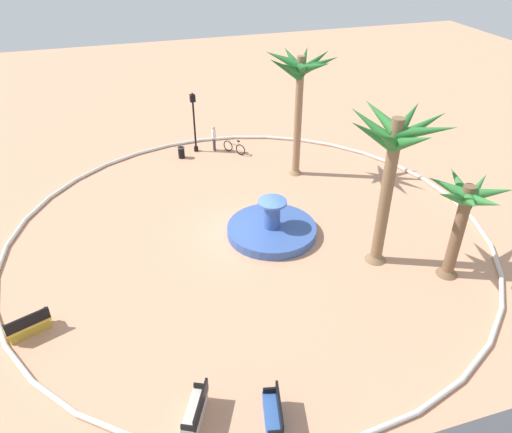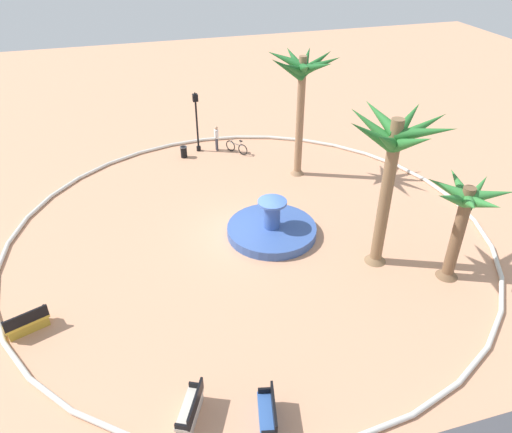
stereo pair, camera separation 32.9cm
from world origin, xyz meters
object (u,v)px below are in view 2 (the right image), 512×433
object	(u,v)px
person_cyclist_helmet	(216,137)
palm_tree_near_fountain	(393,154)
bench_east	(191,411)
bench_west	(27,324)
bench_north	(268,416)
bicycle_red_frame	(237,147)
palm_tree_by_curb	(302,79)
palm_tree_mid_plaza	(464,211)
lamppost	(197,117)
fountain	(272,229)
trash_bin	(184,152)

from	to	relation	value
person_cyclist_helmet	palm_tree_near_fountain	bearing A→B (deg)	108.11
bench_east	bench_west	distance (m)	7.53
bench_north	bicycle_red_frame	world-z (taller)	bench_north
palm_tree_by_curb	bench_north	bearing A→B (deg)	66.63
palm_tree_by_curb	bench_north	xyz separation A→B (m)	(6.61, 15.30, -5.35)
palm_tree_mid_plaza	bicycle_red_frame	world-z (taller)	palm_tree_mid_plaza
bench_east	lamppost	bearing A→B (deg)	-101.28
person_cyclist_helmet	bicycle_red_frame	bearing A→B (deg)	146.02
person_cyclist_helmet	palm_tree_by_curb	bearing A→B (deg)	130.44
fountain	bench_east	bearing A→B (deg)	58.31
trash_bin	bicycle_red_frame	size ratio (longest dim) A/B	0.52
palm_tree_near_fountain	person_cyclist_helmet	xyz separation A→B (m)	(4.37, -13.36, -4.36)
fountain	bench_east	world-z (taller)	fountain
fountain	bench_east	distance (m)	10.46
lamppost	bicycle_red_frame	world-z (taller)	lamppost
palm_tree_mid_plaza	fountain	bearing A→B (deg)	-39.27
fountain	bench_north	distance (m)	10.28
fountain	bicycle_red_frame	size ratio (longest dim) A/B	3.08
palm_tree_by_curb	bench_west	size ratio (longest dim) A/B	4.28
fountain	person_cyclist_helmet	xyz separation A→B (m)	(0.50, -10.08, 0.64)
palm_tree_by_curb	bench_north	size ratio (longest dim) A/B	4.28
palm_tree_by_curb	bicycle_red_frame	distance (m)	7.07
palm_tree_near_fountain	person_cyclist_helmet	size ratio (longest dim) A/B	4.26
fountain	palm_tree_near_fountain	size ratio (longest dim) A/B	0.61
bench_west	lamppost	bearing A→B (deg)	-123.29
palm_tree_near_fountain	bench_east	distance (m)	11.98
bench_north	person_cyclist_helmet	size ratio (longest dim) A/B	1.01
fountain	palm_tree_by_curb	world-z (taller)	palm_tree_by_curb
trash_bin	bicycle_red_frame	bearing A→B (deg)	174.63
bench_west	trash_bin	bearing A→B (deg)	-121.40
bench_north	fountain	bearing A→B (deg)	-108.42
fountain	trash_bin	xyz separation A→B (m)	(2.72, -9.63, 0.10)
fountain	bench_east	size ratio (longest dim) A/B	2.60
bench_north	person_cyclist_helmet	xyz separation A→B (m)	(-2.74, -19.83, 0.58)
bench_north	lamppost	distance (m)	20.23
fountain	palm_tree_near_fountain	xyz separation A→B (m)	(-3.86, 3.28, 4.99)
palm_tree_by_curb	bicycle_red_frame	size ratio (longest dim) A/B	5.10
bench_east	palm_tree_mid_plaza	bearing A→B (deg)	-162.31
palm_tree_mid_plaza	bicycle_red_frame	xyz separation A→B (m)	(5.66, -14.46, -2.98)
palm_tree_by_curb	person_cyclist_helmet	size ratio (longest dim) A/B	4.33
palm_tree_near_fountain	person_cyclist_helmet	world-z (taller)	palm_tree_near_fountain
bench_north	palm_tree_mid_plaza	bearing A→B (deg)	-154.19
palm_tree_mid_plaza	person_cyclist_helmet	distance (m)	16.85
fountain	bicycle_red_frame	xyz separation A→B (m)	(-0.63, -9.32, 0.10)
palm_tree_near_fountain	bench_east	bearing A→B (deg)	31.00
bench_east	bench_north	bearing A→B (deg)	159.15
palm_tree_by_curb	bench_west	world-z (taller)	palm_tree_by_curb
fountain	lamppost	xyz separation A→B (m)	(1.66, -10.33, 2.00)
palm_tree_near_fountain	lamppost	size ratio (longest dim) A/B	1.80
bench_west	bench_north	distance (m)	9.76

